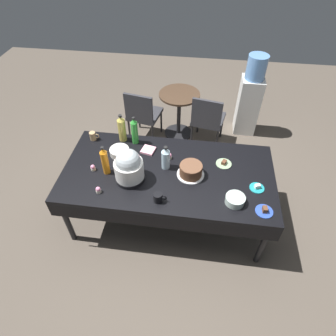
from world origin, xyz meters
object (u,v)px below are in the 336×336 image
(slow_cooker, at_px, (129,167))
(dessert_plate_teal, at_px, (257,187))
(dessert_plate_sage, at_px, (224,163))
(round_cafe_table, at_px, (179,107))
(soda_bottle_lime_soda, at_px, (135,131))
(soda_bottle_ginger_ale, at_px, (122,129))
(coffee_mug_black, at_px, (158,198))
(glass_salad_bowl, at_px, (235,200))
(coffee_mug_tan, at_px, (93,136))
(soda_bottle_orange_juice, at_px, (105,161))
(potluck_table, at_px, (168,175))
(cupcake_lemon, at_px, (98,190))
(water_cooler, at_px, (250,98))
(maroon_chair_left, at_px, (143,113))
(cupcake_cocoa, at_px, (93,168))
(ceramic_snack_bowl, at_px, (119,152))
(frosted_layer_cake, at_px, (191,170))
(maroon_chair_right, at_px, (208,118))
(dessert_plate_cobalt, at_px, (264,211))
(soda_bottle_water, at_px, (166,158))
(cupcake_mint, at_px, (169,156))

(slow_cooker, relative_size, dessert_plate_teal, 2.54)
(dessert_plate_sage, relative_size, round_cafe_table, 0.23)
(soda_bottle_lime_soda, bearing_deg, slow_cooker, -83.04)
(dessert_plate_sage, xyz_separation_m, soda_bottle_ginger_ale, (-1.17, 0.26, 0.15))
(soda_bottle_lime_soda, xyz_separation_m, coffee_mug_black, (0.40, -0.82, -0.11))
(glass_salad_bowl, height_order, coffee_mug_tan, coffee_mug_tan)
(soda_bottle_orange_juice, bearing_deg, coffee_mug_black, -27.48)
(potluck_table, distance_m, cupcake_lemon, 0.74)
(dessert_plate_sage, distance_m, water_cooler, 1.73)
(maroon_chair_left, bearing_deg, cupcake_cocoa, -98.21)
(ceramic_snack_bowl, xyz_separation_m, coffee_mug_tan, (-0.37, 0.21, 0.01))
(dessert_plate_sage, relative_size, cupcake_lemon, 2.48)
(soda_bottle_lime_soda, distance_m, maroon_chair_left, 1.07)
(dessert_plate_teal, height_order, soda_bottle_lime_soda, soda_bottle_lime_soda)
(soda_bottle_ginger_ale, distance_m, water_cooler, 2.14)
(frosted_layer_cake, distance_m, maroon_chair_right, 1.45)
(soda_bottle_orange_juice, xyz_separation_m, soda_bottle_ginger_ale, (0.04, 0.54, -0.00))
(dessert_plate_cobalt, relative_size, cupcake_cocoa, 2.40)
(slow_cooker, distance_m, soda_bottle_water, 0.40)
(water_cooler, bearing_deg, ceramic_snack_bowl, -133.06)
(cupcake_lemon, bearing_deg, cupcake_cocoa, 117.35)
(cupcake_cocoa, height_order, cupcake_lemon, same)
(dessert_plate_cobalt, bearing_deg, coffee_mug_tan, 156.91)
(potluck_table, bearing_deg, frosted_layer_cake, -4.14)
(potluck_table, relative_size, cupcake_mint, 32.59)
(maroon_chair_right, distance_m, round_cafe_table, 0.49)
(slow_cooker, xyz_separation_m, dessert_plate_sage, (0.94, 0.34, -0.16))
(cupcake_mint, relative_size, coffee_mug_black, 0.53)
(frosted_layer_cake, height_order, cupcake_mint, frosted_layer_cake)
(soda_bottle_lime_soda, bearing_deg, cupcake_mint, -27.26)
(dessert_plate_teal, relative_size, water_cooler, 0.12)
(dessert_plate_cobalt, bearing_deg, maroon_chair_right, 107.26)
(dessert_plate_sage, xyz_separation_m, soda_bottle_lime_soda, (-1.01, 0.23, 0.15))
(cupcake_cocoa, distance_m, water_cooler, 2.63)
(slow_cooker, distance_m, cupcake_lemon, 0.37)
(slow_cooker, bearing_deg, frosted_layer_cake, 12.91)
(slow_cooker, distance_m, coffee_mug_tan, 0.81)
(dessert_plate_sage, height_order, cupcake_mint, cupcake_mint)
(dessert_plate_cobalt, relative_size, soda_bottle_ginger_ale, 0.48)
(soda_bottle_lime_soda, height_order, coffee_mug_tan, soda_bottle_lime_soda)
(ceramic_snack_bowl, bearing_deg, glass_salad_bowl, -22.56)
(slow_cooker, xyz_separation_m, coffee_mug_black, (0.33, -0.24, -0.12))
(dessert_plate_sage, bearing_deg, potluck_table, -161.75)
(water_cooler, bearing_deg, round_cafe_table, -166.81)
(round_cafe_table, bearing_deg, dessert_plate_teal, -61.28)
(cupcake_mint, height_order, soda_bottle_lime_soda, soda_bottle_lime_soda)
(potluck_table, height_order, dessert_plate_teal, dessert_plate_teal)
(dessert_plate_cobalt, xyz_separation_m, cupcake_mint, (-0.95, 0.59, 0.02))
(glass_salad_bowl, height_order, round_cafe_table, glass_salad_bowl)
(round_cafe_table, bearing_deg, coffee_mug_black, -89.69)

